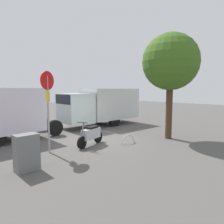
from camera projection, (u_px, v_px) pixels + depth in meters
The scene contains 7 objects.
ground_plane at pixel (101, 139), 10.79m from camera, with size 60.00×60.00×0.00m, color #524F4C.
box_truck_near at pixel (99, 105), 14.62m from camera, with size 7.50×2.50×2.67m.
motorcycle at pixel (91, 134), 9.47m from camera, with size 1.77×0.73×1.20m.
stop_sign at pixel (48, 99), 8.19m from camera, with size 0.71×0.33×3.36m.
street_tree at pixel (171, 62), 10.45m from camera, with size 2.93×2.93×5.51m.
utility_cabinet at pixel (27, 153), 6.51m from camera, with size 0.72×0.47×1.20m, color slate.
bike_rack_hoop at pixel (128, 143), 9.89m from camera, with size 0.85×0.85×0.05m, color #B7B7BC.
Camera 1 is at (6.85, 8.07, 2.63)m, focal length 32.41 mm.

